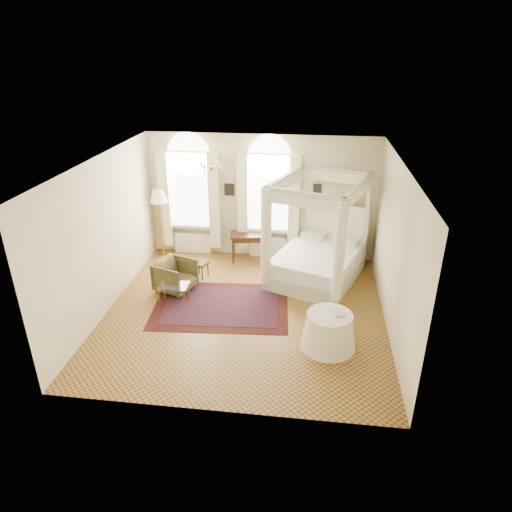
{
  "coord_description": "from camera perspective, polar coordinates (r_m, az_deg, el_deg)",
  "views": [
    {
      "loc": [
        1.32,
        -8.44,
        5.36
      ],
      "look_at": [
        0.19,
        0.4,
        1.17
      ],
      "focal_mm": 32.0,
      "sensor_mm": 36.0,
      "label": 1
    }
  ],
  "objects": [
    {
      "name": "coffee_table",
      "position": [
        10.38,
        -10.28,
        -3.82
      ],
      "size": [
        0.66,
        0.47,
        0.45
      ],
      "color": "white",
      "rests_on": "ground"
    },
    {
      "name": "stool",
      "position": [
        11.45,
        -6.99,
        -1.03
      ],
      "size": [
        0.45,
        0.45,
        0.41
      ],
      "color": "#483E1F",
      "rests_on": "ground"
    },
    {
      "name": "book",
      "position": [
        8.75,
        9.5,
        -7.11
      ],
      "size": [
        0.3,
        0.34,
        0.03
      ],
      "primitive_type": "imported",
      "rotation": [
        0.0,
        0.0,
        0.36
      ],
      "color": "black",
      "rests_on": "side_table"
    },
    {
      "name": "nightstand_lamp",
      "position": [
        11.78,
        10.79,
        2.2
      ],
      "size": [
        0.25,
        0.25,
        0.37
      ],
      "color": "gold",
      "rests_on": "nightstand"
    },
    {
      "name": "laptop",
      "position": [
        12.06,
        -1.87,
        2.8
      ],
      "size": [
        0.34,
        0.29,
        0.02
      ],
      "primitive_type": "imported",
      "rotation": [
        0.0,
        0.0,
        3.54
      ],
      "color": "black",
      "rests_on": "writing_desk"
    },
    {
      "name": "side_table",
      "position": [
        8.94,
        9.08,
        -9.22
      ],
      "size": [
        1.07,
        1.07,
        0.73
      ],
      "color": "white",
      "rests_on": "ground"
    },
    {
      "name": "wall_pictures",
      "position": [
        11.99,
        1.08,
        8.33
      ],
      "size": [
        2.54,
        0.03,
        0.39
      ],
      "color": "black",
      "rests_on": "room_walls"
    },
    {
      "name": "writing_desk",
      "position": [
        12.12,
        -0.76,
        2.31
      ],
      "size": [
        1.08,
        0.66,
        0.76
      ],
      "color": "#3B1F10",
      "rests_on": "ground"
    },
    {
      "name": "armchair",
      "position": [
        10.91,
        -10.06,
        -2.44
      ],
      "size": [
        1.04,
        1.03,
        0.75
      ],
      "primitive_type": "imported",
      "rotation": [
        0.0,
        0.0,
        1.23
      ],
      "color": "#453E1D",
      "rests_on": "ground"
    },
    {
      "name": "canopy_bed",
      "position": [
        11.25,
        7.57,
        -0.22
      ],
      "size": [
        2.58,
        2.84,
        2.55
      ],
      "color": "#AFB795",
      "rests_on": "ground"
    },
    {
      "name": "floor_lamp",
      "position": [
        12.42,
        -12.05,
        6.97
      ],
      "size": [
        0.48,
        0.48,
        1.87
      ],
      "color": "gold",
      "rests_on": "ground"
    },
    {
      "name": "nightstand",
      "position": [
        12.06,
        10.64,
        -0.1
      ],
      "size": [
        0.49,
        0.46,
        0.61
      ],
      "primitive_type": "cube",
      "rotation": [
        0.0,
        0.0,
        -0.2
      ],
      "color": "#3B1F10",
      "rests_on": "ground"
    },
    {
      "name": "window_right",
      "position": [
        12.01,
        1.56,
        6.34
      ],
      "size": [
        1.62,
        0.27,
        3.29
      ],
      "color": "white",
      "rests_on": "room_walls"
    },
    {
      "name": "ground",
      "position": [
        10.08,
        -1.37,
        -6.96
      ],
      "size": [
        6.0,
        6.0,
        0.0
      ],
      "primitive_type": "plane",
      "color": "olive",
      "rests_on": "ground"
    },
    {
      "name": "oriental_rug",
      "position": [
        10.3,
        -4.37,
        -6.22
      ],
      "size": [
        3.13,
        2.36,
        0.01
      ],
      "color": "#441510",
      "rests_on": "ground"
    },
    {
      "name": "room_walls",
      "position": [
        9.19,
        -1.49,
        3.56
      ],
      "size": [
        6.0,
        6.0,
        6.0
      ],
      "color": "beige",
      "rests_on": "ground"
    },
    {
      "name": "chandelier",
      "position": [
        10.19,
        -5.62,
        11.11
      ],
      "size": [
        0.51,
        0.45,
        0.5
      ],
      "color": "gold",
      "rests_on": "room_walls"
    },
    {
      "name": "window_left",
      "position": [
        12.38,
        -8.22,
        6.67
      ],
      "size": [
        1.62,
        0.27,
        3.29
      ],
      "color": "white",
      "rests_on": "room_walls"
    }
  ]
}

